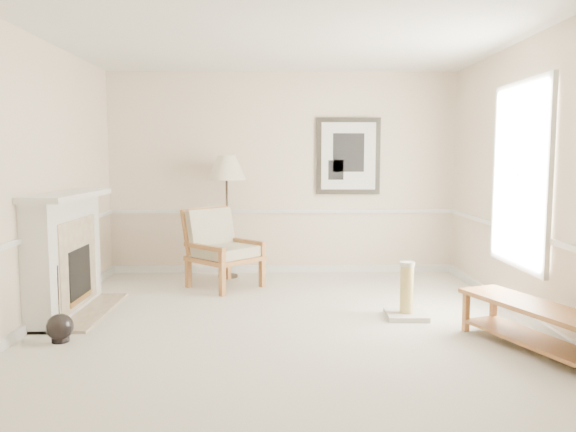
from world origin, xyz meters
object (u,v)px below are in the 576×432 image
object	(u,v)px
floor_vase	(60,328)
armchair	(219,245)
floor_lamp	(227,171)
scratching_post	(406,300)
bench	(533,320)

from	to	relation	value
floor_vase	armchair	distance (m)	2.58
floor_vase	floor_lamp	xyz separation A→B (m)	(1.29, 2.77, 1.36)
armchair	scratching_post	size ratio (longest dim) A/B	1.88
bench	scratching_post	size ratio (longest dim) A/B	2.56
floor_lamp	bench	distance (m)	4.42
armchair	bench	world-z (taller)	armchair
floor_vase	armchair	size ratio (longest dim) A/B	0.64
armchair	bench	bearing A→B (deg)	-86.59
floor_vase	scratching_post	world-z (taller)	floor_vase
bench	floor_lamp	bearing A→B (deg)	133.50
floor_vase	bench	size ratio (longest dim) A/B	0.47
armchair	bench	xyz separation A→B (m)	(2.98, -2.55, -0.27)
bench	scratching_post	xyz separation A→B (m)	(-0.86, 1.04, -0.09)
armchair	floor_lamp	world-z (taller)	floor_lamp
armchair	floor_lamp	bearing A→B (deg)	37.39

